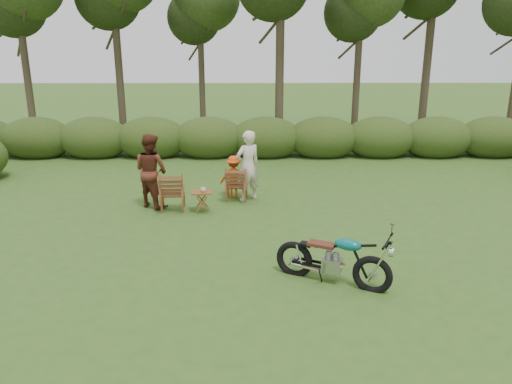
{
  "coord_description": "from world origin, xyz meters",
  "views": [
    {
      "loc": [
        -0.48,
        -8.23,
        3.94
      ],
      "look_at": [
        -0.41,
        1.69,
        0.9
      ],
      "focal_mm": 35.0,
      "sensor_mm": 36.0,
      "label": 1
    }
  ],
  "objects_px": {
    "motorcycle": "(331,282)",
    "child": "(234,197)",
    "lawn_chair_right": "(237,200)",
    "cup": "(203,190)",
    "side_table": "(202,202)",
    "adult_b": "(153,206)",
    "adult_a": "(248,200)",
    "lawn_chair_left": "(173,210)"
  },
  "relations": [
    {
      "from": "cup",
      "to": "adult_a",
      "type": "height_order",
      "value": "adult_a"
    },
    {
      "from": "lawn_chair_right",
      "to": "adult_a",
      "type": "bearing_deg",
      "value": -178.96
    },
    {
      "from": "motorcycle",
      "to": "child",
      "type": "bearing_deg",
      "value": 137.48
    },
    {
      "from": "motorcycle",
      "to": "child",
      "type": "xyz_separation_m",
      "value": [
        -1.82,
        4.77,
        0.0
      ]
    },
    {
      "from": "lawn_chair_left",
      "to": "cup",
      "type": "xyz_separation_m",
      "value": [
        0.75,
        -0.18,
        0.56
      ]
    },
    {
      "from": "lawn_chair_left",
      "to": "motorcycle",
      "type": "bearing_deg",
      "value": 126.41
    },
    {
      "from": "cup",
      "to": "child",
      "type": "xyz_separation_m",
      "value": [
        0.68,
        1.18,
        -0.56
      ]
    },
    {
      "from": "cup",
      "to": "lawn_chair_left",
      "type": "bearing_deg",
      "value": 166.71
    },
    {
      "from": "motorcycle",
      "to": "adult_a",
      "type": "height_order",
      "value": "adult_a"
    },
    {
      "from": "lawn_chair_right",
      "to": "adult_a",
      "type": "distance_m",
      "value": 0.29
    },
    {
      "from": "lawn_chair_left",
      "to": "child",
      "type": "xyz_separation_m",
      "value": [
        1.43,
        1.0,
        0.0
      ]
    },
    {
      "from": "motorcycle",
      "to": "lawn_chair_left",
      "type": "xyz_separation_m",
      "value": [
        -3.25,
        3.77,
        0.0
      ]
    },
    {
      "from": "lawn_chair_left",
      "to": "side_table",
      "type": "xyz_separation_m",
      "value": [
        0.71,
        -0.14,
        0.25
      ]
    },
    {
      "from": "lawn_chair_right",
      "to": "side_table",
      "type": "relative_size",
      "value": 1.72
    },
    {
      "from": "motorcycle",
      "to": "adult_a",
      "type": "xyz_separation_m",
      "value": [
        -1.45,
        4.52,
        0.0
      ]
    },
    {
      "from": "side_table",
      "to": "motorcycle",
      "type": "bearing_deg",
      "value": -55.0
    },
    {
      "from": "lawn_chair_right",
      "to": "side_table",
      "type": "height_order",
      "value": "side_table"
    },
    {
      "from": "cup",
      "to": "adult_a",
      "type": "relative_size",
      "value": 0.08
    },
    {
      "from": "adult_b",
      "to": "child",
      "type": "distance_m",
      "value": 2.1
    },
    {
      "from": "side_table",
      "to": "adult_a",
      "type": "height_order",
      "value": "adult_a"
    },
    {
      "from": "lawn_chair_right",
      "to": "lawn_chair_left",
      "type": "relative_size",
      "value": 0.92
    },
    {
      "from": "lawn_chair_right",
      "to": "side_table",
      "type": "distance_m",
      "value": 1.24
    },
    {
      "from": "side_table",
      "to": "child",
      "type": "distance_m",
      "value": 1.38
    },
    {
      "from": "adult_a",
      "to": "lawn_chair_right",
      "type": "bearing_deg",
      "value": -33.33
    },
    {
      "from": "cup",
      "to": "child",
      "type": "height_order",
      "value": "cup"
    },
    {
      "from": "side_table",
      "to": "adult_a",
      "type": "relative_size",
      "value": 0.28
    },
    {
      "from": "motorcycle",
      "to": "adult_b",
      "type": "bearing_deg",
      "value": 159.7
    },
    {
      "from": "adult_a",
      "to": "lawn_chair_left",
      "type": "bearing_deg",
      "value": -7.73
    },
    {
      "from": "lawn_chair_left",
      "to": "adult_a",
      "type": "height_order",
      "value": "adult_a"
    },
    {
      "from": "cup",
      "to": "adult_b",
      "type": "xyz_separation_m",
      "value": [
        -1.29,
        0.46,
        -0.56
      ]
    },
    {
      "from": "lawn_chair_left",
      "to": "cup",
      "type": "height_order",
      "value": "cup"
    },
    {
      "from": "child",
      "to": "lawn_chair_left",
      "type": "bearing_deg",
      "value": 37.62
    },
    {
      "from": "side_table",
      "to": "cup",
      "type": "height_order",
      "value": "cup"
    },
    {
      "from": "motorcycle",
      "to": "lawn_chair_right",
      "type": "bearing_deg",
      "value": 137.6
    },
    {
      "from": "lawn_chair_right",
      "to": "cup",
      "type": "bearing_deg",
      "value": 55.28
    },
    {
      "from": "motorcycle",
      "to": "side_table",
      "type": "relative_size",
      "value": 3.79
    },
    {
      "from": "motorcycle",
      "to": "side_table",
      "type": "distance_m",
      "value": 4.43
    },
    {
      "from": "side_table",
      "to": "adult_b",
      "type": "relative_size",
      "value": 0.28
    },
    {
      "from": "motorcycle",
      "to": "lawn_chair_left",
      "type": "distance_m",
      "value": 4.98
    },
    {
      "from": "side_table",
      "to": "adult_b",
      "type": "distance_m",
      "value": 1.35
    },
    {
      "from": "adult_b",
      "to": "lawn_chair_left",
      "type": "bearing_deg",
      "value": -173.25
    },
    {
      "from": "motorcycle",
      "to": "side_table",
      "type": "height_order",
      "value": "motorcycle"
    }
  ]
}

